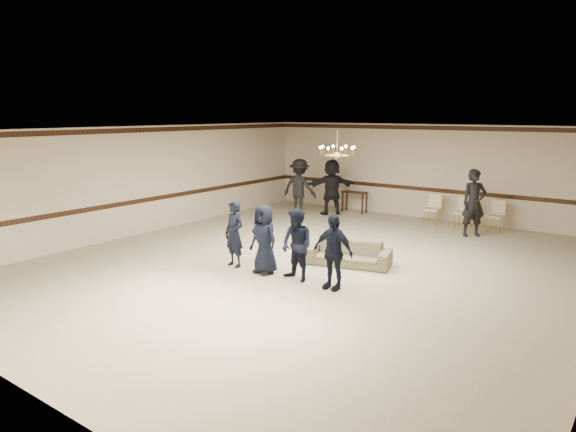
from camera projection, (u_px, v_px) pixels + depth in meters
name	position (u px, v px, depth m)	size (l,w,h in m)	color
room	(314.00, 199.00, 12.06)	(12.01, 14.01, 3.21)	beige
chair_rail	(426.00, 189.00, 17.72)	(12.00, 0.02, 0.14)	black
crown_molding	(429.00, 128.00, 17.31)	(12.00, 0.02, 0.14)	black
chandelier	(337.00, 142.00, 12.60)	(0.94, 0.94, 0.89)	#BC8E3C
boy_a	(234.00, 234.00, 12.14)	(0.57, 0.38, 1.57)	black
boy_b	(264.00, 239.00, 11.62)	(0.77, 0.50, 1.57)	black
boy_c	(297.00, 245.00, 11.10)	(0.77, 0.60, 1.57)	black
boy_d	(333.00, 252.00, 10.59)	(0.92, 0.38, 1.57)	black
settee	(348.00, 253.00, 12.34)	(2.00, 0.78, 0.58)	#6D6749
adult_left	(299.00, 187.00, 18.32)	(1.28, 0.74, 1.98)	black
adult_mid	(331.00, 187.00, 18.36)	(1.84, 0.59, 1.98)	black
adult_right	(474.00, 203.00, 15.09)	(0.72, 0.47, 1.98)	black
banquet_chair_left	(432.00, 209.00, 16.90)	(0.47, 0.47, 0.97)	beige
banquet_chair_mid	(463.00, 212.00, 16.32)	(0.47, 0.47, 0.97)	beige
banquet_chair_right	(496.00, 216.00, 15.74)	(0.47, 0.47, 0.97)	beige
console_table	(354.00, 202.00, 18.81)	(0.92, 0.39, 0.77)	black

